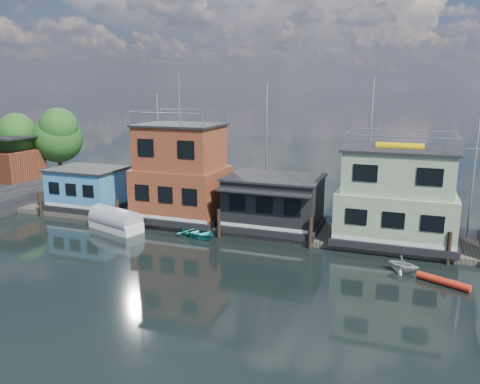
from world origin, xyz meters
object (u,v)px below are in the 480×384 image
at_px(dinghy_teal, 198,232).
at_px(houseboat_blue, 88,188).
at_px(houseboat_green, 396,197).
at_px(tarp_runabout, 116,221).
at_px(houseboat_red, 181,174).
at_px(red_kayak, 443,281).
at_px(dinghy_white, 403,264).
at_px(houseboat_dark, 274,202).

bearing_deg(dinghy_teal, houseboat_blue, 103.51).
height_order(houseboat_green, tarp_runabout, houseboat_green).
height_order(houseboat_red, tarp_runabout, houseboat_red).
height_order(dinghy_teal, red_kayak, dinghy_teal).
xyz_separation_m(houseboat_blue, dinghy_white, (27.29, -5.10, -1.69)).
xyz_separation_m(houseboat_red, red_kayak, (20.06, -6.38, -3.88)).
relative_size(houseboat_blue, houseboat_green, 0.76).
distance_m(houseboat_red, red_kayak, 21.40).
distance_m(dinghy_white, red_kayak, 2.62).
bearing_deg(houseboat_green, houseboat_blue, -180.00).
bearing_deg(houseboat_dark, red_kayak, -27.79).
height_order(houseboat_red, red_kayak, houseboat_red).
height_order(houseboat_dark, tarp_runabout, houseboat_dark).
relative_size(houseboat_red, dinghy_white, 6.06).
distance_m(houseboat_dark, tarp_runabout, 12.71).
bearing_deg(tarp_runabout, red_kayak, 11.65).
bearing_deg(houseboat_blue, houseboat_dark, -0.06).
bearing_deg(houseboat_blue, houseboat_red, 0.00).
xyz_separation_m(houseboat_dark, houseboat_green, (9.00, 0.02, 1.13)).
bearing_deg(red_kayak, houseboat_green, 139.73).
distance_m(houseboat_dark, houseboat_green, 9.07).
bearing_deg(dinghy_teal, houseboat_red, 70.81).
bearing_deg(dinghy_teal, dinghy_white, -69.90).
height_order(houseboat_red, dinghy_white, houseboat_red).
distance_m(houseboat_green, red_kayak, 7.82).
distance_m(houseboat_green, tarp_runabout, 21.54).
bearing_deg(dinghy_teal, red_kayak, -73.08).
bearing_deg(houseboat_green, houseboat_dark, -179.88).
distance_m(dinghy_white, dinghy_teal, 14.98).
height_order(houseboat_blue, dinghy_white, houseboat_blue).
xyz_separation_m(tarp_runabout, red_kayak, (24.06, -2.54, -0.49)).
bearing_deg(houseboat_green, houseboat_red, -180.00).
xyz_separation_m(houseboat_red, tarp_runabout, (-4.00, -3.84, -3.39)).
bearing_deg(red_kayak, dinghy_white, 174.74).
height_order(houseboat_green, red_kayak, houseboat_green).
distance_m(houseboat_blue, houseboat_dark, 17.50).
distance_m(houseboat_blue, dinghy_white, 27.82).
distance_m(houseboat_green, dinghy_teal, 14.75).
xyz_separation_m(dinghy_white, dinghy_teal, (-14.85, 1.97, -0.15)).
bearing_deg(dinghy_teal, houseboat_green, -49.79).
relative_size(houseboat_green, dinghy_white, 4.29).
bearing_deg(houseboat_red, houseboat_dark, -0.14).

